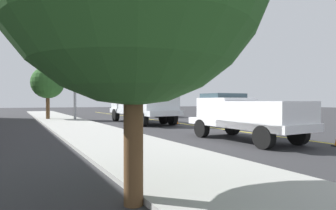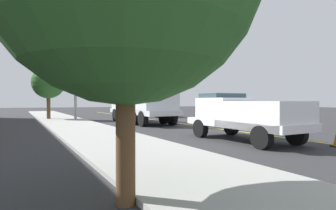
# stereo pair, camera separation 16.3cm
# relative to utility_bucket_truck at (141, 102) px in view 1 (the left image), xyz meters

# --- Properties ---
(ground) EXTENTS (120.00, 120.00, 0.00)m
(ground) POSITION_rel_utility_bucket_truck_xyz_m (-1.90, -2.61, -1.61)
(ground) COLOR #2D2D30
(sidewalk_far_side) EXTENTS (60.07, 9.37, 0.12)m
(sidewalk_far_side) POSITION_rel_utility_bucket_truck_xyz_m (-2.62, 4.78, -1.55)
(sidewalk_far_side) COLOR #9E9E99
(sidewalk_far_side) RESTS_ON ground
(lane_centre_stripe) EXTENTS (49.78, 4.99, 0.01)m
(lane_centre_stripe) POSITION_rel_utility_bucket_truck_xyz_m (-1.90, -2.61, -1.60)
(lane_centre_stripe) COLOR yellow
(lane_centre_stripe) RESTS_ON ground
(utility_bucket_truck) EXTENTS (8.40, 3.28, 6.82)m
(utility_bucket_truck) POSITION_rel_utility_bucket_truck_xyz_m (0.00, 0.00, 0.00)
(utility_bucket_truck) COLOR silver
(utility_bucket_truck) RESTS_ON ground
(service_pickup_truck) EXTENTS (5.78, 2.63, 2.06)m
(service_pickup_truck) POSITION_rel_utility_bucket_truck_xyz_m (-11.13, -1.09, -0.49)
(service_pickup_truck) COLOR white
(service_pickup_truck) RESTS_ON ground
(passing_minivan) EXTENTS (4.96, 2.35, 1.69)m
(passing_minivan) POSITION_rel_utility_bucket_truck_xyz_m (7.65, -4.28, -0.64)
(passing_minivan) COLOR black
(passing_minivan) RESTS_ON ground
(traffic_cone_mid_front) EXTENTS (0.40, 0.40, 0.73)m
(traffic_cone_mid_front) POSITION_rel_utility_bucket_truck_xyz_m (-7.59, -2.76, -1.25)
(traffic_cone_mid_front) COLOR black
(traffic_cone_mid_front) RESTS_ON ground
(traffic_cone_mid_rear) EXTENTS (0.40, 0.40, 0.80)m
(traffic_cone_mid_rear) POSITION_rel_utility_bucket_truck_xyz_m (-2.23, -2.02, -1.21)
(traffic_cone_mid_rear) COLOR black
(traffic_cone_mid_rear) RESTS_ON ground
(traffic_cone_trailing) EXTENTS (0.40, 0.40, 0.78)m
(traffic_cone_trailing) POSITION_rel_utility_bucket_truck_xyz_m (4.40, -1.69, -1.22)
(traffic_cone_trailing) COLOR black
(traffic_cone_trailing) RESTS_ON ground
(traffic_signal_mast) EXTENTS (6.07, 0.86, 8.58)m
(traffic_signal_mast) POSITION_rel_utility_bucket_truck_xyz_m (2.84, 4.29, 4.28)
(traffic_signal_mast) COLOR gray
(traffic_signal_mast) RESTS_ON ground
(street_tree_right) EXTENTS (2.84, 2.84, 4.79)m
(street_tree_right) POSITION_rel_utility_bucket_truck_xyz_m (6.28, 6.61, 1.73)
(street_tree_right) COLOR brown
(street_tree_right) RESTS_ON ground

